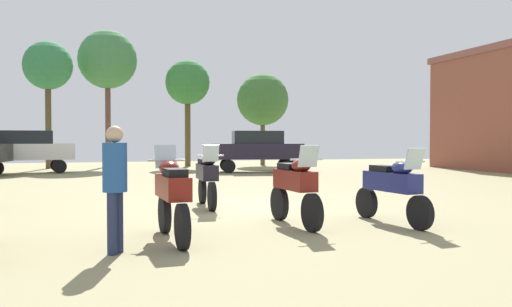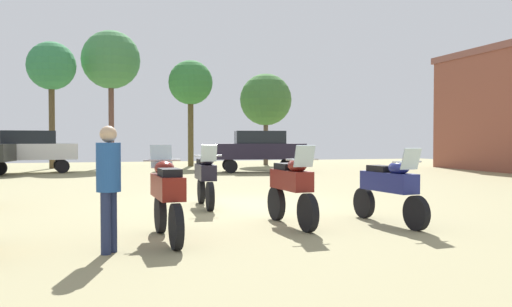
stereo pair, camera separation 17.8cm
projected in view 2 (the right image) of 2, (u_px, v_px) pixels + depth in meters
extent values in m
cube|color=gray|center=(239.00, 205.00, 13.07)|extent=(44.00, 52.00, 0.02)
cylinder|color=black|center=(416.00, 213.00, 9.41)|extent=(0.19, 0.63, 0.62)
cylinder|color=black|center=(364.00, 203.00, 10.92)|extent=(0.19, 0.63, 0.62)
cube|color=navy|center=(388.00, 182.00, 10.15)|extent=(0.51, 1.42, 0.36)
ellipsoid|color=navy|center=(399.00, 168.00, 9.85)|extent=(0.37, 0.51, 0.24)
cube|color=black|center=(381.00, 169.00, 10.37)|extent=(0.36, 0.59, 0.12)
cube|color=silver|center=(411.00, 159.00, 9.53)|extent=(0.37, 0.19, 0.39)
cylinder|color=#B7B7BC|center=(407.00, 162.00, 9.62)|extent=(0.62, 0.10, 0.04)
cylinder|color=black|center=(308.00, 213.00, 9.26)|extent=(0.17, 0.68, 0.67)
cylinder|color=black|center=(276.00, 203.00, 10.63)|extent=(0.17, 0.68, 0.67)
cube|color=maroon|center=(291.00, 180.00, 9.93)|extent=(0.44, 1.26, 0.36)
ellipsoid|color=maroon|center=(297.00, 166.00, 9.66)|extent=(0.35, 0.50, 0.24)
cube|color=black|center=(286.00, 166.00, 10.13)|extent=(0.34, 0.58, 0.12)
cube|color=silver|center=(304.00, 156.00, 9.37)|extent=(0.37, 0.18, 0.39)
cylinder|color=#B7B7BC|center=(302.00, 159.00, 9.46)|extent=(0.62, 0.08, 0.04)
cylinder|color=black|center=(210.00, 196.00, 11.98)|extent=(0.15, 0.66, 0.65)
cylinder|color=black|center=(201.00, 190.00, 13.40)|extent=(0.15, 0.66, 0.65)
cube|color=black|center=(205.00, 172.00, 12.67)|extent=(0.41, 1.26, 0.36)
ellipsoid|color=black|center=(207.00, 160.00, 12.39)|extent=(0.34, 0.49, 0.24)
cube|color=black|center=(204.00, 161.00, 12.88)|extent=(0.32, 0.57, 0.12)
cube|color=silver|center=(209.00, 153.00, 12.09)|extent=(0.37, 0.17, 0.39)
cylinder|color=#B7B7BC|center=(208.00, 156.00, 12.18)|extent=(0.62, 0.06, 0.04)
cylinder|color=black|center=(160.00, 213.00, 9.19)|extent=(0.16, 0.68, 0.68)
cylinder|color=black|center=(176.00, 227.00, 7.79)|extent=(0.16, 0.68, 0.68)
cube|color=maroon|center=(167.00, 187.00, 8.48)|extent=(0.43, 1.28, 0.36)
ellipsoid|color=maroon|center=(164.00, 168.00, 8.74)|extent=(0.35, 0.50, 0.24)
cube|color=black|center=(170.00, 172.00, 8.26)|extent=(0.33, 0.58, 0.12)
cube|color=silver|center=(161.00, 157.00, 9.03)|extent=(0.37, 0.17, 0.39)
cylinder|color=#B7B7BC|center=(162.00, 160.00, 8.94)|extent=(0.62, 0.07, 0.04)
cylinder|color=black|center=(231.00, 166.00, 25.22)|extent=(0.67, 0.32, 0.64)
cylinder|color=black|center=(229.00, 165.00, 26.65)|extent=(0.67, 0.32, 0.64)
cylinder|color=black|center=(292.00, 166.00, 25.57)|extent=(0.67, 0.32, 0.64)
cylinder|color=black|center=(286.00, 165.00, 27.00)|extent=(0.67, 0.32, 0.64)
cube|color=black|center=(260.00, 151.00, 26.09)|extent=(4.53, 2.44, 0.75)
cube|color=black|center=(260.00, 137.00, 26.07)|extent=(2.58, 1.93, 0.61)
cylinder|color=black|center=(62.00, 166.00, 25.20)|extent=(0.66, 0.31, 0.64)
cylinder|color=black|center=(60.00, 165.00, 26.51)|extent=(0.66, 0.31, 0.64)
cube|color=silver|center=(28.00, 152.00, 25.25)|extent=(4.51, 2.39, 0.75)
cube|color=black|center=(28.00, 137.00, 25.23)|extent=(2.56, 1.90, 0.61)
cylinder|color=#212B4D|center=(112.00, 222.00, 7.62)|extent=(0.14, 0.14, 0.87)
cylinder|color=#212B4D|center=(106.00, 223.00, 7.46)|extent=(0.14, 0.14, 0.87)
cylinder|color=#214D90|center=(109.00, 167.00, 7.52)|extent=(0.47, 0.47, 0.69)
sphere|color=tan|center=(108.00, 134.00, 7.51)|extent=(0.24, 0.24, 0.24)
cylinder|color=brown|center=(111.00, 120.00, 31.10)|extent=(0.31, 0.31, 5.45)
sphere|color=#3F7D45|center=(111.00, 60.00, 31.00)|extent=(3.36, 3.36, 3.36)
cylinder|color=brown|center=(266.00, 138.00, 33.36)|extent=(0.29, 0.29, 3.34)
sphere|color=#3D7134|center=(266.00, 100.00, 33.30)|extent=(3.21, 3.21, 3.21)
cylinder|color=#4F4324|center=(191.00, 129.00, 31.53)|extent=(0.33, 0.33, 4.35)
sphere|color=#347A37|center=(191.00, 82.00, 31.45)|extent=(2.60, 2.60, 2.60)
cylinder|color=#4F3F26|center=(52.00, 123.00, 29.09)|extent=(0.32, 0.32, 4.99)
sphere|color=#337C47|center=(51.00, 66.00, 29.00)|extent=(2.61, 2.61, 2.61)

